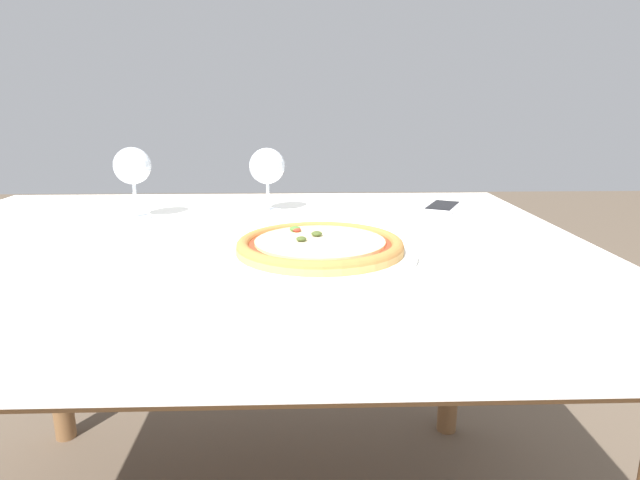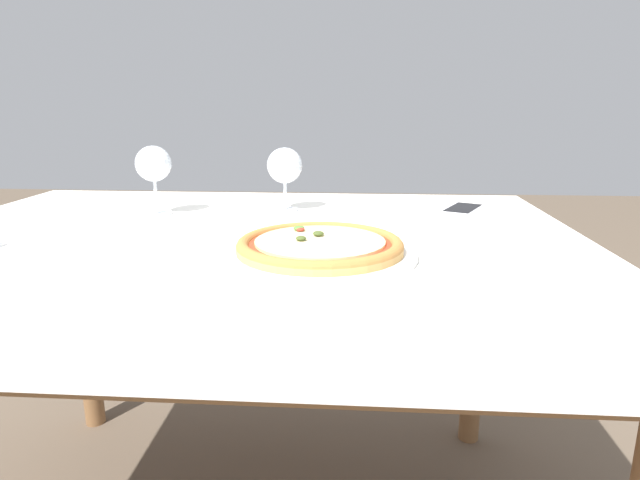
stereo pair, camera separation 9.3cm
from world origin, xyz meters
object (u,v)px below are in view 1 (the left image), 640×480
Objects in this scene: pizza_plate at (320,247)px; wine_glass_far_right at (267,167)px; wine_glass_far_left at (132,168)px; dining_table at (230,279)px; cell_phone at (443,207)px.

wine_glass_far_right is at bearing 105.93° from pizza_plate.
dining_table is at bearing -43.46° from wine_glass_far_left.
dining_table is 0.39m from wine_glass_far_left.
wine_glass_far_right is at bearing 13.25° from wine_glass_far_left.
dining_table is 8.92× the size of wine_glass_far_right.
cell_phone is at bearing 32.51° from dining_table.
pizza_plate is 0.53m from cell_phone.
cell_phone is (0.33, 0.42, -0.01)m from pizza_plate.
pizza_plate is 0.55m from wine_glass_far_left.
pizza_plate is (0.17, -0.10, 0.09)m from dining_table.
dining_table is 8.73× the size of cell_phone.
wine_glass_far_left is (-0.42, 0.34, 0.10)m from pizza_plate.
cell_phone is (0.75, 0.09, -0.11)m from wine_glass_far_left.
wine_glass_far_right is (0.30, 0.07, -0.01)m from wine_glass_far_left.
pizza_plate is 2.07× the size of wine_glass_far_left.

